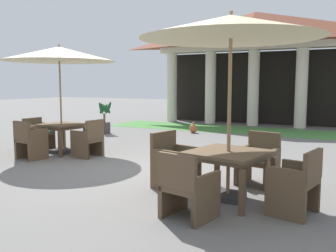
{
  "coord_description": "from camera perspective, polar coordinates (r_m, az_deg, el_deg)",
  "views": [
    {
      "loc": [
        3.73,
        -5.88,
        1.68
      ],
      "look_at": [
        0.29,
        0.77,
        0.82
      ],
      "focal_mm": 39.14,
      "sensor_mm": 36.0,
      "label": 1
    }
  ],
  "objects": [
    {
      "name": "patio_chair_mid_left_south",
      "position": [
        8.75,
        -20.71,
        -2.16
      ],
      "size": [
        0.6,
        0.57,
        0.87
      ],
      "rotation": [
        0.0,
        0.0,
        -0.1
      ],
      "color": "brown",
      "rests_on": "ground"
    },
    {
      "name": "patio_chair_near_foreground_south",
      "position": [
        4.64,
        3.06,
        -9.64
      ],
      "size": [
        0.68,
        0.67,
        0.85
      ],
      "rotation": [
        0.0,
        0.0,
        -0.21
      ],
      "color": "brown",
      "rests_on": "ground"
    },
    {
      "name": "patio_chair_near_foreground_west",
      "position": [
        5.99,
        0.97,
        -5.61
      ],
      "size": [
        0.7,
        0.73,
        0.9
      ],
      "rotation": [
        0.0,
        0.0,
        -1.78
      ],
      "color": "brown",
      "rests_on": "ground"
    },
    {
      "name": "patio_chair_mid_left_east",
      "position": [
        8.64,
        -12.26,
        -2.15
      ],
      "size": [
        0.6,
        0.6,
        0.87
      ],
      "rotation": [
        0.0,
        0.0,
        1.47
      ],
      "color": "brown",
      "rests_on": "ground"
    },
    {
      "name": "ground_plane",
      "position": [
        7.17,
        -4.96,
        -7.03
      ],
      "size": [
        60.0,
        60.0,
        0.0
      ],
      "primitive_type": "plane",
      "color": "slate"
    },
    {
      "name": "potted_palm_left_edge",
      "position": [
        12.67,
        -9.85,
        0.61
      ],
      "size": [
        0.52,
        0.52,
        1.11
      ],
      "color": "#47423D",
      "rests_on": "ground"
    },
    {
      "name": "patio_umbrella_near_foreground",
      "position": [
        5.35,
        9.77,
        14.75
      ],
      "size": [
        2.58,
        2.58,
        2.7
      ],
      "color": "#2D2D2D",
      "rests_on": "ground"
    },
    {
      "name": "lawn_strip",
      "position": [
        13.69,
        11.27,
        -0.6
      ],
      "size": [
        10.33,
        2.3,
        0.01
      ],
      "primitive_type": "cube",
      "color": "#47843D",
      "rests_on": "ground"
    },
    {
      "name": "patio_chair_near_foreground_east",
      "position": [
        5.04,
        19.32,
        -8.37
      ],
      "size": [
        0.64,
        0.69,
        0.86
      ],
      "rotation": [
        0.0,
        0.0,
        1.36
      ],
      "color": "brown",
      "rests_on": "ground"
    },
    {
      "name": "patio_chair_near_foreground_north",
      "position": [
        6.31,
        13.91,
        -5.33
      ],
      "size": [
        0.68,
        0.65,
        0.88
      ],
      "rotation": [
        0.0,
        0.0,
        -3.35
      ],
      "color": "brown",
      "rests_on": "ground"
    },
    {
      "name": "background_pavilion",
      "position": [
        15.38,
        13.42,
        12.8
      ],
      "size": [
        8.53,
        2.59,
        4.51
      ],
      "color": "beige",
      "rests_on": "ground"
    },
    {
      "name": "patio_chair_mid_left_west",
      "position": [
        10.01,
        -19.58,
        -1.17
      ],
      "size": [
        0.62,
        0.64,
        0.81
      ],
      "rotation": [
        0.0,
        0.0,
        -1.68
      ],
      "color": "brown",
      "rests_on": "ground"
    },
    {
      "name": "terracotta_urn",
      "position": [
        12.64,
        3.96,
        -0.38
      ],
      "size": [
        0.27,
        0.27,
        0.38
      ],
      "color": "#9E5633",
      "rests_on": "ground"
    },
    {
      "name": "patio_table_mid_left",
      "position": [
        9.28,
        -16.24,
        -0.29
      ],
      "size": [
        0.94,
        0.94,
        0.72
      ],
      "rotation": [
        0.0,
        0.0,
        -0.1
      ],
      "color": "brown",
      "rests_on": "ground"
    },
    {
      "name": "patio_umbrella_mid_left",
      "position": [
        9.25,
        -16.6,
        10.58
      ],
      "size": [
        2.68,
        2.68,
        2.62
      ],
      "color": "#2D2D2D",
      "rests_on": "ground"
    },
    {
      "name": "patio_table_near_foreground",
      "position": [
        5.4,
        9.39,
        -4.8
      ],
      "size": [
        1.23,
        1.23,
        0.71
      ],
      "rotation": [
        0.0,
        0.0,
        -0.21
      ],
      "color": "brown",
      "rests_on": "ground"
    }
  ]
}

